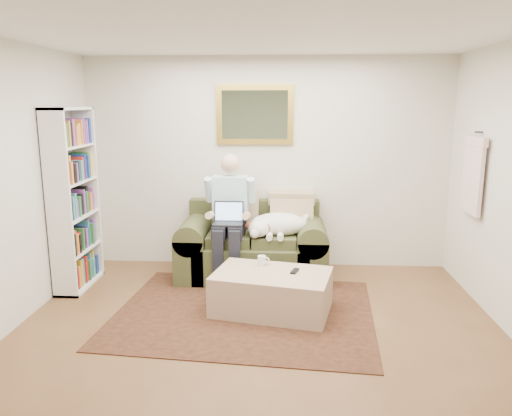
# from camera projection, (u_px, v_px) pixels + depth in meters

# --- Properties ---
(room_shell) EXTENTS (4.51, 5.00, 2.61)m
(room_shell) POSITION_uv_depth(u_px,v_px,m) (257.00, 195.00, 4.10)
(room_shell) COLOR brown
(room_shell) RESTS_ON ground
(rug) EXTENTS (2.68, 2.22, 0.01)m
(rug) POSITION_uv_depth(u_px,v_px,m) (244.00, 312.00, 4.96)
(rug) COLOR black
(rug) RESTS_ON room_shell
(sofa) EXTENTS (1.74, 0.88, 1.04)m
(sofa) POSITION_uv_depth(u_px,v_px,m) (253.00, 252.00, 5.96)
(sofa) COLOR #424826
(sofa) RESTS_ON room_shell
(seated_man) EXTENTS (0.57, 0.82, 1.46)m
(seated_man) POSITION_uv_depth(u_px,v_px,m) (229.00, 219.00, 5.72)
(seated_man) COLOR #8CCAD8
(seated_man) RESTS_ON sofa
(laptop) EXTENTS (0.34, 0.27, 0.24)m
(laptop) POSITION_uv_depth(u_px,v_px,m) (228.00, 218.00, 5.65)
(laptop) COLOR black
(laptop) RESTS_ON seated_man
(sleeping_dog) EXTENTS (0.72, 0.45, 0.27)m
(sleeping_dog) POSITION_uv_depth(u_px,v_px,m) (279.00, 224.00, 5.78)
(sleeping_dog) COLOR white
(sleeping_dog) RESTS_ON sofa
(ottoman) EXTENTS (1.25, 0.93, 0.41)m
(ottoman) POSITION_uv_depth(u_px,v_px,m) (272.00, 292.00, 4.95)
(ottoman) COLOR tan
(ottoman) RESTS_ON room_shell
(coffee_mug) EXTENTS (0.08, 0.08, 0.10)m
(coffee_mug) POSITION_uv_depth(u_px,v_px,m) (262.00, 261.00, 5.12)
(coffee_mug) COLOR white
(coffee_mug) RESTS_ON ottoman
(tv_remote) EXTENTS (0.09, 0.16, 0.02)m
(tv_remote) POSITION_uv_depth(u_px,v_px,m) (295.00, 271.00, 4.92)
(tv_remote) COLOR black
(tv_remote) RESTS_ON ottoman
(bookshelf) EXTENTS (0.28, 0.80, 2.00)m
(bookshelf) POSITION_uv_depth(u_px,v_px,m) (73.00, 199.00, 5.50)
(bookshelf) COLOR white
(bookshelf) RESTS_ON room_shell
(wall_mirror) EXTENTS (0.94, 0.04, 0.72)m
(wall_mirror) POSITION_uv_depth(u_px,v_px,m) (255.00, 115.00, 6.05)
(wall_mirror) COLOR gold
(wall_mirror) RESTS_ON room_shell
(hanging_shirt) EXTENTS (0.06, 0.52, 0.90)m
(hanging_shirt) POSITION_uv_depth(u_px,v_px,m) (473.00, 171.00, 5.19)
(hanging_shirt) COLOR #F7D1CC
(hanging_shirt) RESTS_ON room_shell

